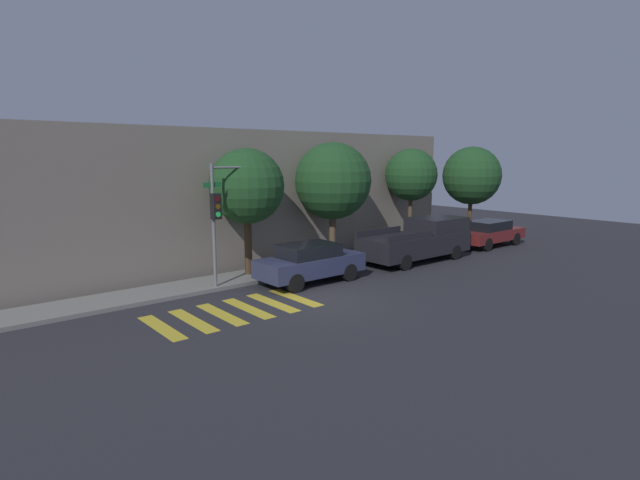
% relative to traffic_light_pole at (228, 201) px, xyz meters
% --- Properties ---
extents(ground_plane, '(60.00, 60.00, 0.00)m').
position_rel_traffic_light_pole_xyz_m(ground_plane, '(1.44, -3.37, -3.19)').
color(ground_plane, '#28282D').
extents(sidewalk, '(26.00, 1.90, 0.14)m').
position_rel_traffic_light_pole_xyz_m(sidewalk, '(1.44, 0.78, -3.12)').
color(sidewalk, slate).
rests_on(sidewalk, ground).
extents(building_row, '(26.00, 6.00, 5.88)m').
position_rel_traffic_light_pole_xyz_m(building_row, '(1.44, 5.14, -0.25)').
color(building_row, slate).
rests_on(building_row, ground).
extents(crosswalk, '(5.17, 2.60, 0.00)m').
position_rel_traffic_light_pole_xyz_m(crosswalk, '(-1.32, -2.57, -3.18)').
color(crosswalk, gold).
rests_on(crosswalk, ground).
extents(traffic_light_pole, '(2.72, 0.56, 4.53)m').
position_rel_traffic_light_pole_xyz_m(traffic_light_pole, '(0.00, 0.00, 0.00)').
color(traffic_light_pole, slate).
rests_on(traffic_light_pole, ground).
extents(sedan_near_corner, '(4.21, 1.76, 1.51)m').
position_rel_traffic_light_pole_xyz_m(sedan_near_corner, '(2.72, -1.27, -2.39)').
color(sedan_near_corner, '#2D3351').
rests_on(sedan_near_corner, ground).
extents(pickup_truck, '(5.72, 2.12, 1.92)m').
position_rel_traffic_light_pole_xyz_m(pickup_truck, '(9.22, -1.27, -2.22)').
color(pickup_truck, black).
rests_on(pickup_truck, ground).
extents(sedan_middle, '(4.46, 1.76, 1.39)m').
position_rel_traffic_light_pole_xyz_m(sedan_middle, '(15.02, -1.27, -2.44)').
color(sedan_middle, maroon).
rests_on(sedan_middle, ground).
extents(tree_near_corner, '(2.94, 2.94, 5.10)m').
position_rel_traffic_light_pole_xyz_m(tree_near_corner, '(1.39, 0.99, 0.42)').
color(tree_near_corner, '#42301E').
rests_on(tree_near_corner, ground).
extents(tree_midblock, '(3.42, 3.42, 5.40)m').
position_rel_traffic_light_pole_xyz_m(tree_midblock, '(5.84, 0.99, 0.50)').
color(tree_midblock, brown).
rests_on(tree_midblock, ground).
extents(tree_far_end, '(2.67, 2.67, 5.18)m').
position_rel_traffic_light_pole_xyz_m(tree_far_end, '(11.18, 0.99, 0.64)').
color(tree_far_end, brown).
rests_on(tree_far_end, ground).
extents(tree_behind_truck, '(3.35, 3.35, 5.35)m').
position_rel_traffic_light_pole_xyz_m(tree_behind_truck, '(16.58, 0.99, 0.48)').
color(tree_behind_truck, '#4C3823').
rests_on(tree_behind_truck, ground).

